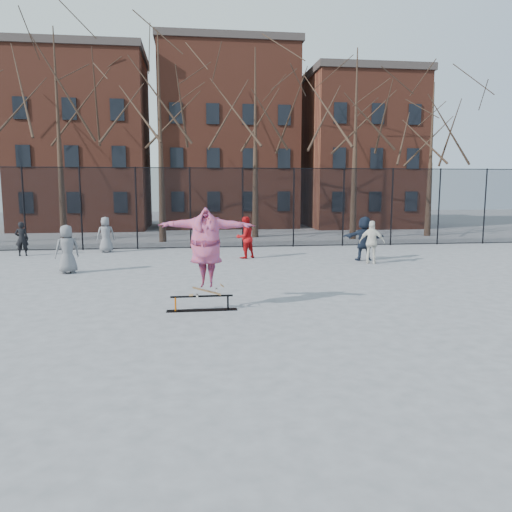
{
  "coord_description": "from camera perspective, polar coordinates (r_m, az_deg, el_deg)",
  "views": [
    {
      "loc": [
        -1.41,
        -11.87,
        3.07
      ],
      "look_at": [
        0.36,
        1.5,
        1.18
      ],
      "focal_mm": 35.0,
      "sensor_mm": 36.0,
      "label": 1
    }
  ],
  "objects": [
    {
      "name": "bystander_navy",
      "position": [
        21.18,
        12.26,
        1.98
      ],
      "size": [
        1.77,
        0.77,
        1.84
      ],
      "primitive_type": "imported",
      "rotation": [
        0.0,
        0.0,
        3.0
      ],
      "color": "#1A2334",
      "rests_on": "ground"
    },
    {
      "name": "rowhouses",
      "position": [
        38.05,
        -4.39,
        12.47
      ],
      "size": [
        29.0,
        7.0,
        13.0
      ],
      "color": "#5E2B1E",
      "rests_on": "ground"
    },
    {
      "name": "skateboard",
      "position": [
        12.47,
        -5.65,
        -4.27
      ],
      "size": [
        0.78,
        0.19,
        0.09
      ],
      "primitive_type": null,
      "color": "olive",
      "rests_on": "skate_rail"
    },
    {
      "name": "bystander_white",
      "position": [
        20.34,
        13.12,
        1.54
      ],
      "size": [
        1.09,
        0.85,
        1.72
      ],
      "primitive_type": "imported",
      "rotation": [
        0.0,
        0.0,
        2.64
      ],
      "color": "silver",
      "rests_on": "ground"
    },
    {
      "name": "ground",
      "position": [
        12.34,
        -0.74,
        -6.42
      ],
      "size": [
        100.0,
        100.0,
        0.0
      ],
      "primitive_type": "plane",
      "color": "slate"
    },
    {
      "name": "fence",
      "position": [
        24.93,
        -4.32,
        5.63
      ],
      "size": [
        34.03,
        0.07,
        4.0
      ],
      "color": "black",
      "rests_on": "ground"
    },
    {
      "name": "bystander_red",
      "position": [
        21.33,
        -1.28,
        2.12
      ],
      "size": [
        1.09,
        1.03,
        1.79
      ],
      "primitive_type": "imported",
      "rotation": [
        0.0,
        0.0,
        3.68
      ],
      "color": "#B20F12",
      "rests_on": "ground"
    },
    {
      "name": "skater",
      "position": [
        12.3,
        -5.72,
        0.41
      ],
      "size": [
        2.49,
        1.11,
        1.96
      ],
      "primitive_type": "imported",
      "rotation": [
        0.0,
        0.0,
        -0.2
      ],
      "color": "#4F327D",
      "rests_on": "skateboard"
    },
    {
      "name": "tree_row",
      "position": [
        29.36,
        -5.39,
        16.34
      ],
      "size": [
        33.66,
        7.46,
        10.67
      ],
      "color": "black",
      "rests_on": "ground"
    },
    {
      "name": "bystander_black",
      "position": [
        24.39,
        -25.2,
        1.79
      ],
      "size": [
        0.59,
        0.43,
        1.52
      ],
      "primitive_type": "imported",
      "rotation": [
        0.0,
        0.0,
        3.26
      ],
      "color": "black",
      "rests_on": "ground"
    },
    {
      "name": "bystander_extra",
      "position": [
        24.29,
        -16.8,
        2.36
      ],
      "size": [
        0.92,
        0.71,
        1.67
      ],
      "primitive_type": "imported",
      "rotation": [
        0.0,
        0.0,
        3.38
      ],
      "color": "slate",
      "rests_on": "ground"
    },
    {
      "name": "bystander_grey",
      "position": [
        18.85,
        -20.79,
        0.74
      ],
      "size": [
        1.0,
        0.88,
        1.73
      ],
      "primitive_type": "imported",
      "rotation": [
        0.0,
        0.0,
        3.62
      ],
      "color": "slate",
      "rests_on": "ground"
    },
    {
      "name": "skate_rail",
      "position": [
        12.53,
        -6.21,
        -5.53
      ],
      "size": [
        1.75,
        0.27,
        0.39
      ],
      "color": "black",
      "rests_on": "ground"
    }
  ]
}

